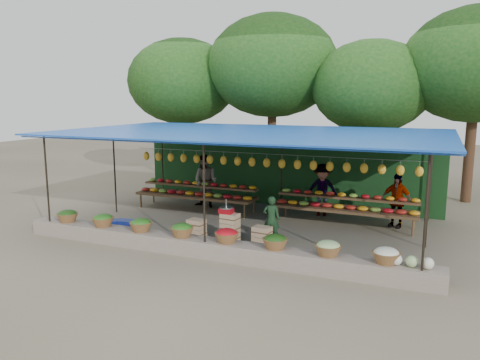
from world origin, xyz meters
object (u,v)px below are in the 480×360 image
at_px(blue_crate_front, 111,225).
at_px(vendor_seated, 271,219).
at_px(weighing_scale, 226,210).
at_px(crate_counter, 229,230).
at_px(blue_crate_back, 125,225).

bearing_deg(blue_crate_front, vendor_seated, 1.31).
distance_m(weighing_scale, vendor_seated, 1.21).
height_order(crate_counter, blue_crate_back, crate_counter).
xyz_separation_m(blue_crate_front, blue_crate_back, (0.38, 0.11, 0.00)).
height_order(blue_crate_front, blue_crate_back, blue_crate_back).
bearing_deg(crate_counter, vendor_seated, 23.63).
bearing_deg(crate_counter, blue_crate_front, -175.45).
relative_size(crate_counter, blue_crate_back, 4.73).
xyz_separation_m(weighing_scale, vendor_seated, (1.10, 0.45, -0.24)).
bearing_deg(vendor_seated, blue_crate_back, 0.45).
xyz_separation_m(crate_counter, blue_crate_front, (-3.59, -0.29, -0.16)).
distance_m(crate_counter, weighing_scale, 0.55).
height_order(weighing_scale, blue_crate_front, weighing_scale).
relative_size(weighing_scale, blue_crate_back, 0.75).
height_order(weighing_scale, vendor_seated, vendor_seated).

